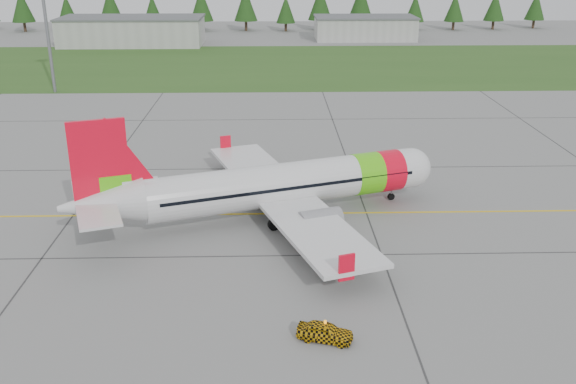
{
  "coord_description": "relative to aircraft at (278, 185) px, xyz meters",
  "views": [
    {
      "loc": [
        1.94,
        -42.5,
        21.33
      ],
      "look_at": [
        3.19,
        4.76,
        3.22
      ],
      "focal_mm": 40.0,
      "sensor_mm": 36.0,
      "label": 1
    }
  ],
  "objects": [
    {
      "name": "ground",
      "position": [
        -2.46,
        -7.51,
        -2.78
      ],
      "size": [
        320.0,
        320.0,
        0.0
      ],
      "primitive_type": "plane",
      "color": "gray",
      "rests_on": "ground"
    },
    {
      "name": "aircraft",
      "position": [
        0.0,
        0.0,
        0.0
      ],
      "size": [
        30.76,
        29.18,
        9.65
      ],
      "rotation": [
        0.0,
        0.0,
        0.33
      ],
      "color": "silver",
      "rests_on": "ground"
    },
    {
      "name": "follow_me_car",
      "position": [
        2.45,
        -18.42,
        -1.15
      ],
      "size": [
        1.45,
        1.58,
        3.27
      ],
      "primitive_type": "imported",
      "rotation": [
        0.0,
        0.0,
        1.28
      ],
      "color": "yellow",
      "rests_on": "ground"
    },
    {
      "name": "grass_strip",
      "position": [
        -2.46,
        74.49,
        -2.77
      ],
      "size": [
        320.0,
        50.0,
        0.03
      ],
      "primitive_type": "cube",
      "color": "#30561E",
      "rests_on": "ground"
    },
    {
      "name": "taxi_guideline",
      "position": [
        -2.46,
        0.49,
        -2.77
      ],
      "size": [
        120.0,
        0.25,
        0.02
      ],
      "primitive_type": "cube",
      "color": "gold",
      "rests_on": "ground"
    },
    {
      "name": "hangar_west",
      "position": [
        -32.46,
        102.49,
        0.22
      ],
      "size": [
        32.0,
        14.0,
        6.0
      ],
      "primitive_type": "cube",
      "color": "#A8A8A3",
      "rests_on": "ground"
    },
    {
      "name": "hangar_east",
      "position": [
        22.54,
        110.49,
        -0.18
      ],
      "size": [
        24.0,
        12.0,
        5.2
      ],
      "primitive_type": "cube",
      "color": "#A8A8A3",
      "rests_on": "ground"
    },
    {
      "name": "floodlight_mast",
      "position": [
        -34.46,
        50.49,
        7.22
      ],
      "size": [
        0.5,
        0.5,
        20.0
      ],
      "primitive_type": "cylinder",
      "color": "slate",
      "rests_on": "ground"
    },
    {
      "name": "treeline",
      "position": [
        -2.46,
        130.49,
        2.22
      ],
      "size": [
        160.0,
        8.0,
        10.0
      ],
      "primitive_type": null,
      "color": "#1C3F14",
      "rests_on": "ground"
    }
  ]
}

